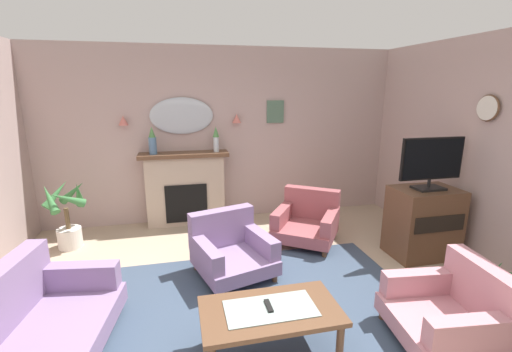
{
  "coord_description": "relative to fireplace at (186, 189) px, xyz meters",
  "views": [
    {
      "loc": [
        -0.73,
        -2.67,
        2.12
      ],
      "look_at": [
        0.26,
        1.67,
        0.99
      ],
      "focal_mm": 24.32,
      "sensor_mm": 36.0,
      "label": 1
    }
  ],
  "objects": [
    {
      "name": "wall_back",
      "position": [
        0.65,
        0.22,
        0.81
      ],
      "size": [
        6.68,
        0.1,
        2.76
      ],
      "primitive_type": "cube",
      "color": "#B29993",
      "rests_on": "ground"
    },
    {
      "name": "potted_plant_tall_palm",
      "position": [
        -1.59,
        -0.52,
        -0.12
      ],
      "size": [
        0.61,
        0.62,
        0.95
      ],
      "color": "silver",
      "rests_on": "ground"
    },
    {
      "name": "wall_mirror",
      "position": [
        0.0,
        0.14,
        1.14
      ],
      "size": [
        0.96,
        0.06,
        0.56
      ],
      "primitive_type": "ellipsoid",
      "color": "#B2BCC6"
    },
    {
      "name": "tv_flatscreen",
      "position": [
        2.93,
        -1.81,
        0.68
      ],
      "size": [
        0.84,
        0.24,
        0.65
      ],
      "color": "black",
      "rests_on": "tv_cabinet"
    },
    {
      "name": "armchair_in_corner",
      "position": [
        1.65,
        -1.04,
        -0.27
      ],
      "size": [
        1.13,
        1.13,
        0.71
      ],
      "color": "#934C51",
      "rests_on": "ground"
    },
    {
      "name": "floral_couch",
      "position": [
        -1.3,
        -2.89,
        -0.25
      ],
      "size": [
        1.1,
        1.81,
        0.76
      ],
      "color": "gray",
      "rests_on": "ground"
    },
    {
      "name": "armchair_beside_couch",
      "position": [
        0.45,
        -1.69,
        -0.27
      ],
      "size": [
        1.0,
        1.01,
        0.71
      ],
      "color": "gray",
      "rests_on": "ground"
    },
    {
      "name": "coffee_table",
      "position": [
        0.55,
        -3.08,
        -0.19
      ],
      "size": [
        1.1,
        0.6,
        0.45
      ],
      "color": "brown",
      "rests_on": "ground"
    },
    {
      "name": "wall_sconce_right",
      "position": [
        0.85,
        0.09,
        1.09
      ],
      "size": [
        0.14,
        0.14,
        0.14
      ],
      "primitive_type": "cone",
      "color": "#D17066"
    },
    {
      "name": "armchair_by_coffee_table",
      "position": [
        2.1,
        -3.25,
        -0.27
      ],
      "size": [
        0.9,
        0.89,
        0.71
      ],
      "color": "#B77A84",
      "rests_on": "ground"
    },
    {
      "name": "wall_clock",
      "position": [
        3.44,
        -2.0,
        1.33
      ],
      "size": [
        0.04,
        0.31,
        0.31
      ],
      "color": "silver"
    },
    {
      "name": "tv_cabinet",
      "position": [
        2.93,
        -1.79,
        -0.12
      ],
      "size": [
        0.8,
        0.57,
        0.9
      ],
      "color": "brown",
      "rests_on": "ground"
    },
    {
      "name": "potted_plant_small_fern",
      "position": [
        2.78,
        -3.1,
        -0.32
      ],
      "size": [
        0.31,
        0.31,
        0.57
      ],
      "color": "#474C56",
      "rests_on": "ground"
    },
    {
      "name": "mantel_vase_centre",
      "position": [
        -0.45,
        -0.03,
        0.78
      ],
      "size": [
        0.12,
        0.12,
        0.41
      ],
      "color": "#4C7093",
      "rests_on": "fireplace"
    },
    {
      "name": "mantel_vase_left",
      "position": [
        0.5,
        -0.03,
        0.8
      ],
      "size": [
        0.1,
        0.1,
        0.39
      ],
      "color": "silver",
      "rests_on": "fireplace"
    },
    {
      "name": "framed_picture",
      "position": [
        1.5,
        0.15,
        1.18
      ],
      "size": [
        0.28,
        0.03,
        0.36
      ],
      "primitive_type": "cube",
      "color": "#4C6B56"
    },
    {
      "name": "fireplace",
      "position": [
        0.0,
        0.0,
        0.0
      ],
      "size": [
        1.36,
        0.36,
        1.16
      ],
      "color": "tan",
      "rests_on": "ground"
    },
    {
      "name": "patterned_rug",
      "position": [
        0.65,
        -2.5,
        -0.56
      ],
      "size": [
        3.2,
        2.4,
        0.01
      ],
      "primitive_type": "cube",
      "color": "#38475B",
      "rests_on": "ground"
    },
    {
      "name": "tv_remote",
      "position": [
        0.55,
        -3.06,
        -0.12
      ],
      "size": [
        0.04,
        0.16,
        0.02
      ],
      "primitive_type": "cube",
      "color": "black",
      "rests_on": "coffee_table"
    },
    {
      "name": "wall_sconce_left",
      "position": [
        -0.85,
        0.09,
        1.09
      ],
      "size": [
        0.14,
        0.14,
        0.14
      ],
      "primitive_type": "cone",
      "color": "#D17066"
    },
    {
      "name": "floor",
      "position": [
        0.65,
        -2.7,
        -0.62
      ],
      "size": [
        6.68,
        6.74,
        0.1
      ],
      "primitive_type": "cube",
      "color": "tan",
      "rests_on": "ground"
    }
  ]
}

